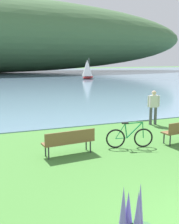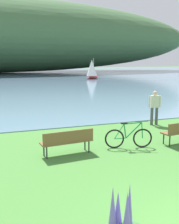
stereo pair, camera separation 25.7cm
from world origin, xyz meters
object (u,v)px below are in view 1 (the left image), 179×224
bicycle_leaning_near_bench (130,137)px  sailboat_nearest_to_shore (87,69)px  park_bench_further_along (69,140)px  person_at_shoreline (153,105)px

bicycle_leaning_near_bench → sailboat_nearest_to_shore: sailboat_nearest_to_shore is taller
bicycle_leaning_near_bench → sailboat_nearest_to_shore: bearing=71.6°
park_bench_further_along → bicycle_leaning_near_bench: 2.33m
park_bench_further_along → person_at_shoreline: person_at_shoreline is taller
park_bench_further_along → sailboat_nearest_to_shore: size_ratio=0.54×
bicycle_leaning_near_bench → sailboat_nearest_to_shore: 35.77m
bicycle_leaning_near_bench → person_at_shoreline: bearing=44.2°
park_bench_further_along → person_at_shoreline: bearing=28.2°
bicycle_leaning_near_bench → park_bench_further_along: bearing=179.1°
bicycle_leaning_near_bench → sailboat_nearest_to_shore: (11.29, 33.92, 1.24)m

